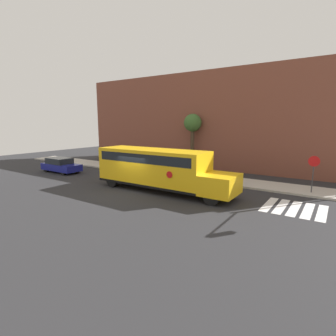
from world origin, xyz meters
TOP-DOWN VIEW (x-y plane):
  - ground_plane at (0.00, 0.00)m, footprint 60.00×60.00m
  - sidewalk_strip at (0.00, 6.50)m, footprint 44.00×3.00m
  - building_backdrop at (0.00, 13.00)m, footprint 32.00×4.00m
  - crosswalk_stripes at (10.36, 2.00)m, footprint 3.30×3.20m
  - school_bus at (1.37, 0.94)m, footprint 10.59×2.57m
  - parked_car at (-10.84, 1.38)m, footprint 4.30×1.79m
  - stop_sign at (10.85, 5.88)m, footprint 0.72×0.10m
  - tree_near_sidewalk at (-0.89, 10.37)m, footprint 1.85×1.85m

SIDE VIEW (x-z plane):
  - ground_plane at x=0.00m, z-range 0.00..0.00m
  - crosswalk_stripes at x=10.36m, z-range 0.00..0.01m
  - sidewalk_strip at x=0.00m, z-range 0.00..0.15m
  - parked_car at x=-10.84m, z-range 0.00..1.43m
  - school_bus at x=1.37m, z-range 0.22..3.21m
  - stop_sign at x=10.85m, z-range 0.44..3.13m
  - tree_near_sidewalk at x=-0.89m, z-range 1.72..7.52m
  - building_backdrop at x=0.00m, z-range 0.00..10.15m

